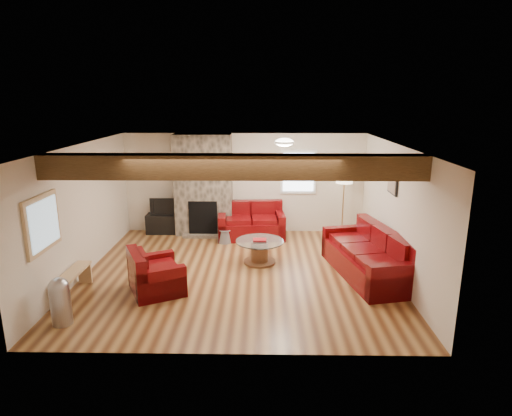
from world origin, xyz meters
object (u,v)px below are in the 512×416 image
Objects in this scene: loveseat at (251,221)px; armchair_red at (156,270)px; sofa_three at (367,253)px; coffee_table at (260,252)px; floor_lamp at (344,181)px; tv_cabinet at (167,224)px; television at (166,206)px.

loveseat reaches higher than armchair_red.
sofa_three is at bearing -49.33° from loveseat.
coffee_table is 3.01m from floor_lamp.
floor_lamp is at bearing -1.16° from tv_cabinet.
coffee_table is 3.10m from tv_cabinet.
tv_cabinet is at bearing -132.15° from sofa_three.
sofa_three is 3.24m from loveseat.
loveseat is (-2.30, 2.29, -0.03)m from sofa_three.
floor_lamp reaches higher than loveseat.
loveseat is 2.20m from television.
sofa_three is 5.16m from television.
floor_lamp is (4.43, -0.09, 1.14)m from tv_cabinet.
armchair_red is 5.16m from floor_lamp.
television reaches higher than armchair_red.
sofa_three is 1.45× the size of floor_lamp.
floor_lamp is at bearing -1.16° from television.
sofa_three is 5.16m from tv_cabinet.
floor_lamp is (2.27, 0.21, 0.96)m from loveseat.
sofa_three is 3.97m from armchair_red.
television is at bearing 178.84° from floor_lamp.
loveseat is 1.66× the size of armchair_red.
tv_cabinet is 4.57m from floor_lamp.
armchair_red is 0.59× the size of floor_lamp.
armchair_red is at bearing -80.47° from television.
coffee_table is at bearing -137.08° from floor_lamp.
coffee_table is at bearing -79.63° from armchair_red.
television is (-0.56, 3.36, 0.32)m from armchair_red.
loveseat is at bearing -7.91° from tv_cabinet.
armchair_red reaches higher than coffee_table.
loveseat reaches higher than tv_cabinet.
loveseat is at bearing 97.52° from coffee_table.
television is (-2.38, 1.99, 0.47)m from coffee_table.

